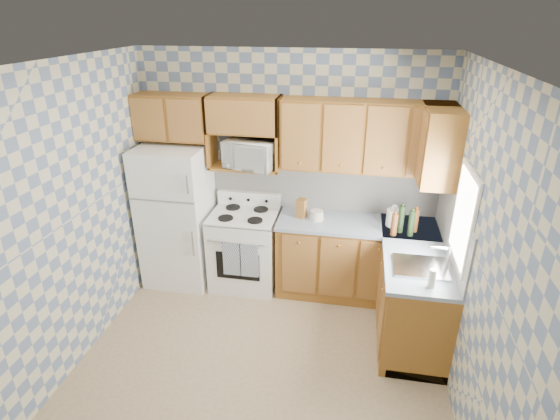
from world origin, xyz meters
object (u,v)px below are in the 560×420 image
object	(u,v)px
refrigerator	(177,216)
stove_body	(245,250)
microwave	(251,154)
electric_kettle	(393,218)

from	to	relation	value
refrigerator	stove_body	bearing A→B (deg)	1.78
microwave	electric_kettle	xyz separation A→B (m)	(1.59, -0.12, -0.59)
microwave	electric_kettle	distance (m)	1.70
refrigerator	microwave	world-z (taller)	microwave
stove_body	refrigerator	bearing A→B (deg)	-178.22
stove_body	electric_kettle	world-z (taller)	electric_kettle
refrigerator	microwave	bearing A→B (deg)	9.47
refrigerator	electric_kettle	world-z (taller)	refrigerator
refrigerator	stove_body	distance (m)	0.89
refrigerator	stove_body	xyz separation A→B (m)	(0.80, 0.03, -0.39)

